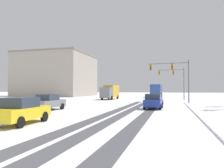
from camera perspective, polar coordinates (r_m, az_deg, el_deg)
wheel_track_left_lane at (r=20.72m, az=9.55°, el=-7.24°), size 0.94×34.13×0.01m
wheel_track_right_lane at (r=21.27m, az=0.89°, el=-7.10°), size 0.98×34.13×0.01m
wheel_track_center at (r=21.00m, az=4.29°, el=-7.18°), size 0.93×34.13×0.01m
sidewalk_kerb_right at (r=19.49m, az=27.04°, el=-7.30°), size 4.00×34.13×0.12m
traffic_signal_far_right at (r=46.07m, az=16.12°, el=1.73°), size 5.21×0.42×6.50m
traffic_signal_near_right at (r=34.26m, az=15.98°, el=2.86°), size 5.97×0.62×6.50m
car_silver_lead at (r=30.63m, az=11.51°, el=-3.82°), size 1.86×4.11×1.62m
car_blue_second at (r=24.19m, az=10.80°, el=-4.47°), size 1.91×4.14×1.62m
car_grey_third at (r=23.06m, az=-16.29°, el=-4.58°), size 1.91×4.14×1.62m
car_yellow_cab_fourth at (r=14.39m, az=-22.70°, el=-6.46°), size 1.98×4.17×1.62m
bus_oncoming at (r=59.68m, az=11.61°, el=-1.52°), size 2.75×11.02×3.38m
box_truck_delivery at (r=46.33m, az=-0.51°, el=-2.02°), size 2.39×7.43×3.02m
office_building_far_left_block at (r=73.25m, az=-14.21°, el=2.28°), size 21.20×20.19×13.60m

